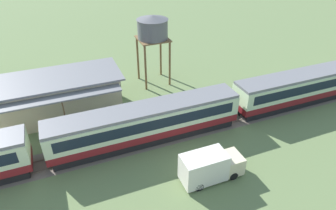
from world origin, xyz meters
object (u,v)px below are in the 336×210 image
passenger_train (149,121)px  water_tower (153,29)px  station_building (61,95)px  delivery_truck_cream (210,167)px

passenger_train → water_tower: water_tower is taller
station_building → delivery_truck_cream: size_ratio=2.47×
station_building → water_tower: size_ratio=1.50×
passenger_train → station_building: 11.60m
passenger_train → station_building: bearing=132.1°
passenger_train → delivery_truck_cream: passenger_train is taller
passenger_train → water_tower: size_ratio=11.07×
passenger_train → delivery_truck_cream: size_ratio=18.30×
passenger_train → station_building: size_ratio=7.40×
delivery_truck_cream → water_tower: bearing=84.8°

